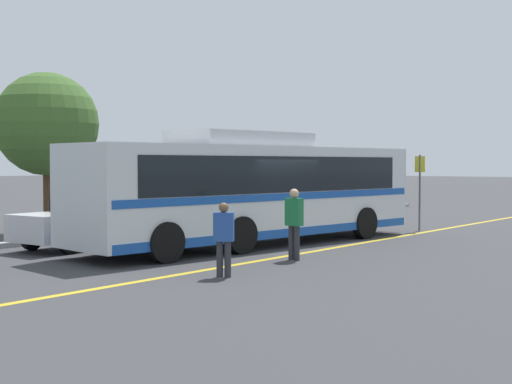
# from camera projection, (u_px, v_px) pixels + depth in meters

# --- Properties ---
(ground_plane) EXTENTS (220.00, 220.00, 0.00)m
(ground_plane) POSITION_uv_depth(u_px,v_px,m) (262.00, 246.00, 20.62)
(ground_plane) COLOR #38383A
(lane_strip_0) EXTENTS (31.82, 0.20, 0.01)m
(lane_strip_0) POSITION_uv_depth(u_px,v_px,m) (319.00, 250.00, 19.53)
(lane_strip_0) COLOR gold
(lane_strip_0) RESTS_ON ground_plane
(curb_strip) EXTENTS (39.82, 0.36, 0.15)m
(curb_strip) POSITION_uv_depth(u_px,v_px,m) (137.00, 232.00, 24.11)
(curb_strip) COLOR #99999E
(curb_strip) RESTS_ON ground_plane
(transit_bus) EXTENTS (12.32, 3.88, 3.28)m
(transit_bus) POSITION_uv_depth(u_px,v_px,m) (256.00, 189.00, 20.82)
(transit_bus) COLOR silver
(transit_bus) RESTS_ON ground_plane
(parked_car_1) EXTENTS (4.63, 2.00, 1.45)m
(parked_car_1) POSITION_uv_depth(u_px,v_px,m) (90.00, 221.00, 20.33)
(parked_car_1) COLOR silver
(parked_car_1) RESTS_ON ground_plane
(pedestrian_0) EXTENTS (0.23, 0.42, 1.77)m
(pedestrian_0) POSITION_uv_depth(u_px,v_px,m) (294.00, 219.00, 17.52)
(pedestrian_0) COLOR #2D2D33
(pedestrian_0) RESTS_ON ground_plane
(pedestrian_1) EXTENTS (0.41, 0.47, 1.57)m
(pedestrian_1) POSITION_uv_depth(u_px,v_px,m) (224.00, 235.00, 14.91)
(pedestrian_1) COLOR #2D2D33
(pedestrian_1) RESTS_ON ground_plane
(bus_stop_sign) EXTENTS (0.08, 0.40, 2.70)m
(bus_stop_sign) POSITION_uv_depth(u_px,v_px,m) (420.00, 183.00, 25.16)
(bus_stop_sign) COLOR #59595E
(bus_stop_sign) RESTS_ON ground_plane
(tree_0) EXTENTS (3.48, 3.48, 5.46)m
(tree_0) POSITION_uv_depth(u_px,v_px,m) (47.00, 124.00, 23.94)
(tree_0) COLOR #513823
(tree_0) RESTS_ON ground_plane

